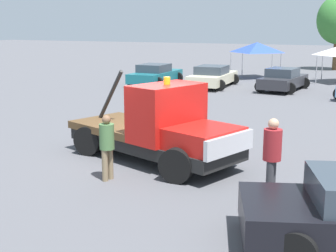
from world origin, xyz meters
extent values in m
plane|color=#545459|center=(0.00, 0.00, 0.00)|extent=(160.00, 160.00, 0.00)
cube|color=black|center=(0.00, 0.00, 0.53)|extent=(5.68, 3.52, 0.35)
cube|color=red|center=(1.83, -0.63, 0.98)|extent=(2.00, 2.15, 0.55)
cube|color=silver|center=(2.58, -0.90, 0.95)|extent=(0.72, 1.79, 0.50)
cube|color=red|center=(0.56, -0.19, 1.48)|extent=(1.79, 2.34, 1.55)
cube|color=brown|center=(-1.27, 0.44, 0.81)|extent=(3.21, 2.83, 0.22)
cylinder|color=black|center=(-1.74, 0.60, 1.70)|extent=(1.16, 0.50, 1.63)
cylinder|color=orange|center=(0.56, -0.19, 2.35)|extent=(0.18, 0.18, 0.20)
cylinder|color=black|center=(2.08, 0.32, 0.44)|extent=(0.88, 0.26, 0.88)
cylinder|color=black|center=(1.43, -1.54, 0.44)|extent=(0.88, 0.26, 0.88)
cylinder|color=black|center=(-1.33, 1.50, 0.44)|extent=(0.88, 0.26, 0.88)
cylinder|color=black|center=(-1.97, -0.35, 0.44)|extent=(0.88, 0.26, 0.88)
cylinder|color=black|center=(4.26, -2.92, 0.34)|extent=(0.68, 0.22, 0.68)
cylinder|color=black|center=(4.87, -4.61, 0.34)|extent=(0.68, 0.22, 0.68)
cylinder|color=#38383D|center=(3.78, -1.68, 0.44)|extent=(0.17, 0.17, 0.89)
cylinder|color=#38383D|center=(3.78, -1.46, 0.44)|extent=(0.17, 0.17, 0.89)
cylinder|color=maroon|center=(3.78, -1.57, 1.24)|extent=(0.41, 0.41, 0.70)
sphere|color=tan|center=(3.78, -1.57, 1.71)|extent=(0.24, 0.24, 0.24)
cylinder|color=#847051|center=(-0.23, -2.16, 0.40)|extent=(0.15, 0.15, 0.81)
cylinder|color=#847051|center=(-0.20, -1.96, 0.40)|extent=(0.15, 0.15, 0.81)
cylinder|color=#4C7542|center=(-0.22, -2.06, 1.12)|extent=(0.37, 0.37, 0.64)
sphere|color=brown|center=(-0.22, -2.06, 1.55)|extent=(0.22, 0.22, 0.22)
cube|color=#196670|center=(-7.61, 15.55, 0.54)|extent=(2.00, 4.74, 0.60)
cube|color=#333D47|center=(-7.60, 15.31, 1.09)|extent=(1.71, 2.01, 0.50)
cylinder|color=black|center=(-8.54, 17.12, 0.34)|extent=(0.68, 0.22, 0.68)
cylinder|color=black|center=(-6.74, 17.16, 0.34)|extent=(0.68, 0.22, 0.68)
cylinder|color=black|center=(-8.47, 13.93, 0.34)|extent=(0.68, 0.22, 0.68)
cylinder|color=black|center=(-6.67, 13.97, 0.34)|extent=(0.68, 0.22, 0.68)
cube|color=beige|center=(-3.83, 15.98, 0.54)|extent=(2.15, 4.94, 0.60)
cube|color=#333D47|center=(-3.82, 15.73, 1.09)|extent=(1.80, 2.12, 0.50)
cylinder|color=black|center=(-4.82, 17.58, 0.34)|extent=(0.68, 0.22, 0.68)
cylinder|color=black|center=(-2.98, 17.67, 0.34)|extent=(0.68, 0.22, 0.68)
cylinder|color=black|center=(-4.67, 14.28, 0.34)|extent=(0.68, 0.22, 0.68)
cylinder|color=black|center=(-2.84, 14.37, 0.34)|extent=(0.68, 0.22, 0.68)
cube|color=#2D2D33|center=(0.48, 16.20, 0.54)|extent=(2.25, 4.46, 0.60)
cube|color=#333D47|center=(0.46, 15.99, 1.09)|extent=(1.76, 1.96, 0.50)
cylinder|color=black|center=(-0.19, 17.74, 0.34)|extent=(0.68, 0.22, 0.68)
cylinder|color=black|center=(1.48, 17.56, 0.34)|extent=(0.68, 0.22, 0.68)
cylinder|color=black|center=(-0.52, 14.85, 0.34)|extent=(0.68, 0.22, 0.68)
cylinder|color=black|center=(1.16, 14.66, 0.34)|extent=(0.68, 0.22, 0.68)
cylinder|color=#9E9EA3|center=(-4.09, 20.48, 0.93)|extent=(0.07, 0.07, 1.85)
cylinder|color=#9E9EA3|center=(-1.16, 20.48, 0.93)|extent=(0.07, 0.07, 1.85)
cylinder|color=#9E9EA3|center=(-4.09, 23.40, 0.93)|extent=(0.07, 0.07, 1.85)
cylinder|color=#9E9EA3|center=(-1.16, 23.40, 0.93)|extent=(0.07, 0.07, 1.85)
pyramid|color=#2D4CB7|center=(-2.62, 21.94, 2.21)|extent=(2.92, 2.92, 0.72)
cylinder|color=#9E9EA3|center=(1.83, 20.11, 0.91)|extent=(0.07, 0.07, 1.82)
cylinder|color=#9E9EA3|center=(1.83, 23.03, 0.91)|extent=(0.07, 0.07, 1.82)
cylinder|color=brown|center=(1.93, 30.81, 1.09)|extent=(0.44, 0.44, 2.19)
cube|color=black|center=(-0.80, 4.45, 0.02)|extent=(0.40, 0.40, 0.04)
cone|color=orange|center=(-0.80, 4.45, 0.28)|extent=(0.36, 0.36, 0.55)
camera|label=1|loc=(5.89, -11.61, 3.84)|focal=50.00mm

